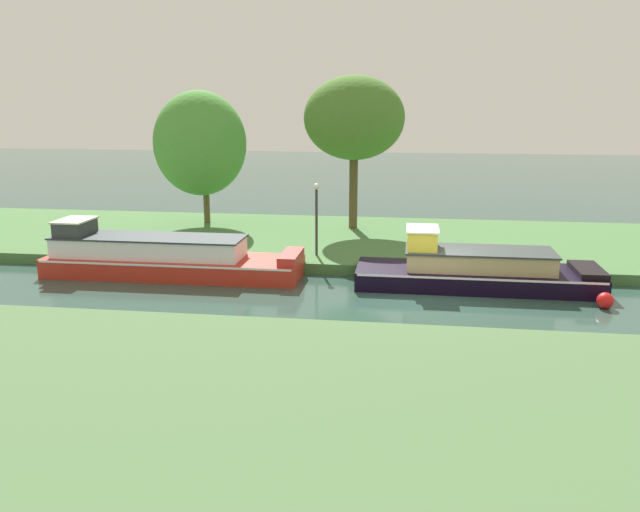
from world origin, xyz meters
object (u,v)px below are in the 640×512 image
Objects in this scene: mooring_post_near at (544,260)px; channel_buoy at (605,301)px; black_barge at (476,270)px; willow_tree_centre at (354,118)px; willow_tree_left at (200,144)px; mooring_post_far at (191,250)px; lamp_post at (316,210)px; red_narrowboat at (164,257)px.

channel_buoy is (1.28, -2.96, -0.48)m from mooring_post_near.
willow_tree_centre is at bearing 122.37° from black_barge.
willow_tree_left reaches higher than mooring_post_far.
lamp_post is (-0.90, -5.49, -3.25)m from willow_tree_centre.
willow_tree_left is (-0.99, 7.59, 3.58)m from red_narrowboat.
black_barge is 10.28m from willow_tree_centre.
red_narrowboat is 18.52× the size of channel_buoy.
willow_tree_left is 8.53m from lamp_post.
mooring_post_near is 12.81m from mooring_post_far.
black_barge is 12.12× the size of mooring_post_near.
black_barge is 10.45m from mooring_post_far.
willow_tree_centre is at bearing 80.74° from lamp_post.
lamp_post reaches higher than black_barge.
lamp_post is at bearing 172.71° from mooring_post_near.
willow_tree_centre reaches higher than red_narrowboat.
lamp_post is at bearing 159.23° from black_barge.
mooring_post_far is (-12.81, 0.00, -0.03)m from mooring_post_near.
willow_tree_left reaches higher than lamp_post.
willow_tree_centre reaches higher than willow_tree_left.
black_barge reaches higher than mooring_post_near.
red_narrowboat is 1.48× the size of willow_tree_left.
lamp_post is (6.27, -5.40, -2.09)m from willow_tree_left.
mooring_post_near is 1.09× the size of mooring_post_far.
mooring_post_near is at bearing 0.00° from mooring_post_far.
channel_buoy is at bearing -11.86° from mooring_post_far.
willow_tree_left is 0.91× the size of willow_tree_centre.
willow_tree_centre is 13.79m from channel_buoy.
willow_tree_left is at bearing 155.94° from mooring_post_near.
channel_buoy is at bearing -66.56° from mooring_post_near.
willow_tree_left is at bearing 139.23° from lamp_post.
willow_tree_left is 7.54m from mooring_post_far.
willow_tree_centre is at bearing 132.06° from channel_buoy.
channel_buoy is at bearing -7.04° from red_narrowboat.
mooring_post_near is 3.26m from channel_buoy.
lamp_post is at bearing 22.51° from red_narrowboat.
black_barge is at bearing -6.26° from mooring_post_far.
lamp_post is at bearing -99.26° from willow_tree_centre.
red_narrowboat is 5.90m from lamp_post.
willow_tree_centre is 6.44m from lamp_post.
black_barge is 4.14m from channel_buoy.
mooring_post_near reaches higher than channel_buoy.
mooring_post_near is (14.45, -6.45, -3.51)m from willow_tree_left.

